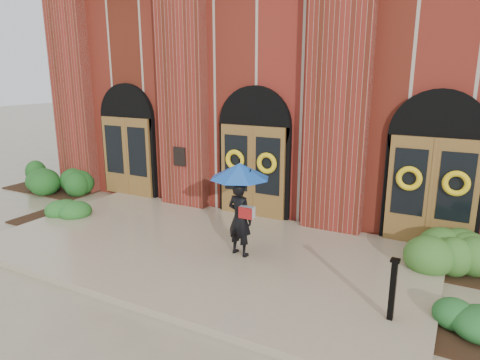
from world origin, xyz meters
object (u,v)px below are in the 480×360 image
Objects in this scene: hedge_wall_right at (459,254)px; man_with_umbrella at (240,191)px; hedge_wall_left at (50,179)px; metal_post at (393,288)px.

man_with_umbrella is at bearing -158.31° from hedge_wall_right.
man_with_umbrella is 8.94m from hedge_wall_left.
man_with_umbrella is 1.95× the size of metal_post.
hedge_wall_left is at bearing 178.59° from hedge_wall_right.
man_with_umbrella reaches higher than hedge_wall_left.
man_with_umbrella reaches higher than hedge_wall_right.
hedge_wall_right is at bearing 72.10° from metal_post.
man_with_umbrella is 3.63m from metal_post.
hedge_wall_left is at bearing -1.81° from man_with_umbrella.
man_with_umbrella is at bearing -13.08° from hedge_wall_left.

